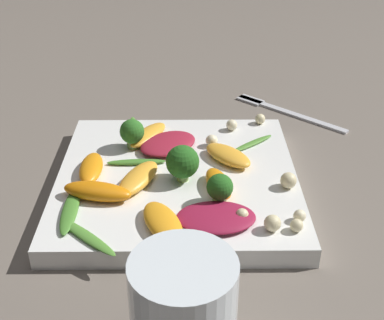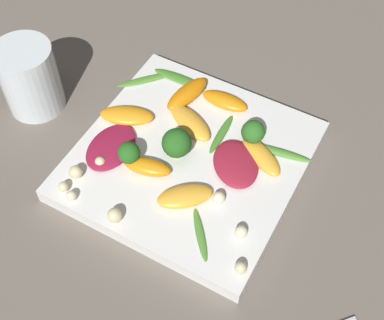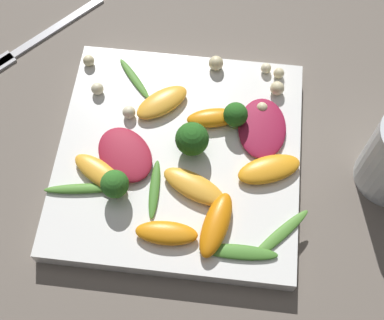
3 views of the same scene
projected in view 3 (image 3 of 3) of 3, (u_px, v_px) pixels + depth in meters
ground_plane at (179, 162)px, 0.66m from camera, size 2.40×2.40×0.00m
plate at (179, 157)px, 0.65m from camera, size 0.29×0.29×0.02m
fork at (32, 42)px, 0.73m from camera, size 0.16×0.14×0.01m
radicchio_leaf_0 at (262, 128)px, 0.64m from camera, size 0.09×0.06×0.01m
radicchio_leaf_1 at (125, 154)px, 0.63m from camera, size 0.10×0.09×0.01m
orange_segment_0 at (216, 225)px, 0.58m from camera, size 0.08×0.04×0.02m
orange_segment_1 at (162, 102)px, 0.66m from camera, size 0.07×0.07×0.02m
orange_segment_2 at (165, 233)px, 0.58m from camera, size 0.03×0.07×0.02m
orange_segment_3 at (269, 169)px, 0.62m from camera, size 0.06×0.08×0.02m
orange_segment_4 at (213, 118)px, 0.65m from camera, size 0.04×0.07×0.02m
orange_segment_5 at (101, 173)px, 0.62m from camera, size 0.06×0.08×0.01m
orange_segment_6 at (194, 186)px, 0.61m from camera, size 0.06×0.08×0.02m
broccoli_floret_0 at (235, 115)px, 0.64m from camera, size 0.03×0.03×0.04m
broccoli_floret_1 at (115, 185)px, 0.59m from camera, size 0.03×0.03×0.04m
broccoli_floret_2 at (192, 139)px, 0.62m from camera, size 0.04×0.04×0.04m
arugula_sprig_0 at (280, 235)px, 0.59m from camera, size 0.07×0.07×0.00m
arugula_sprig_1 at (154, 189)px, 0.61m from camera, size 0.07×0.02×0.01m
arugula_sprig_2 at (83, 189)px, 0.61m from camera, size 0.03×0.09×0.01m
arugula_sprig_3 at (134, 79)px, 0.68m from camera, size 0.06×0.05×0.00m
arugula_sprig_4 at (238, 252)px, 0.58m from camera, size 0.02×0.09×0.01m
macadamia_nut_0 at (262, 108)px, 0.66m from camera, size 0.01×0.01×0.01m
macadamia_nut_1 at (277, 88)px, 0.67m from camera, size 0.02×0.02×0.02m
macadamia_nut_2 at (216, 63)px, 0.68m from camera, size 0.02×0.02×0.02m
macadamia_nut_3 at (266, 68)px, 0.68m from camera, size 0.01×0.01×0.01m
macadamia_nut_4 at (129, 112)px, 0.65m from camera, size 0.02×0.02×0.02m
macadamia_nut_5 at (279, 73)px, 0.68m from camera, size 0.01×0.01×0.01m
macadamia_nut_6 at (97, 89)px, 0.67m from camera, size 0.02×0.02×0.02m
macadamia_nut_7 at (89, 61)px, 0.69m from camera, size 0.01×0.01×0.01m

